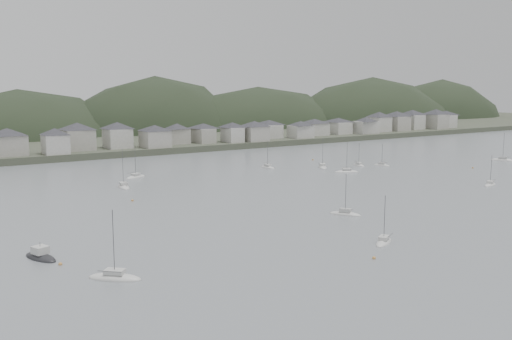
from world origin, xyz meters
TOP-DOWN VIEW (x-y plane):
  - ground at (0.00, 0.00)m, footprint 900.00×900.00m
  - far_shore_land at (0.00, 295.00)m, footprint 900.00×250.00m
  - forested_ridge at (4.83, 269.40)m, footprint 851.55×103.94m
  - waterfront_town at (50.59, 183.34)m, footprint 451.48×28.46m
  - moored_fleet at (-9.20, 57.54)m, footprint 260.35×155.84m
  - motor_launch_far at (-71.74, 37.50)m, footprint 5.88×9.23m
  - mooring_buoys at (-1.73, 58.80)m, footprint 174.26×132.77m

SIDE VIEW (x-z plane):
  - forested_ridge at x=4.83m, z-range -62.57..40.00m
  - ground at x=0.00m, z-range 0.00..0.00m
  - mooring_buoys at x=-1.73m, z-range -0.20..0.50m
  - moored_fleet at x=-9.20m, z-range -6.41..6.76m
  - motor_launch_far at x=-71.74m, z-range -1.75..2.32m
  - far_shore_land at x=0.00m, z-range 0.00..3.00m
  - waterfront_town at x=50.59m, z-range 2.20..15.12m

